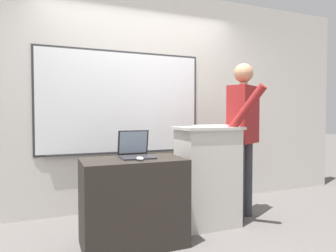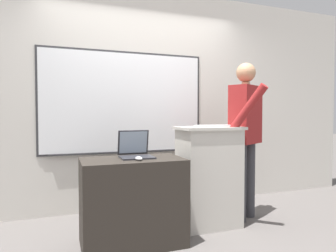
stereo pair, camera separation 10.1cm
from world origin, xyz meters
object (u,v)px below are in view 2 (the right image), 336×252
(side_desk, at_px, (133,201))
(laptop, at_px, (135,150))
(wireless_keyboard, at_px, (213,126))
(computer_mouse_by_laptop, at_px, (139,158))
(lectern_podium, at_px, (209,176))
(person_presenter, at_px, (246,129))

(side_desk, xyz_separation_m, laptop, (0.05, 0.09, 0.46))
(side_desk, height_order, wireless_keyboard, wireless_keyboard)
(side_desk, bearing_deg, wireless_keyboard, 7.90)
(wireless_keyboard, height_order, computer_mouse_by_laptop, wireless_keyboard)
(lectern_podium, height_order, computer_mouse_by_laptop, lectern_podium)
(lectern_podium, relative_size, wireless_keyboard, 2.75)
(lectern_podium, height_order, person_presenter, person_presenter)
(computer_mouse_by_laptop, bearing_deg, wireless_keyboard, 15.95)
(computer_mouse_by_laptop, bearing_deg, laptop, 85.13)
(side_desk, relative_size, computer_mouse_by_laptop, 9.08)
(person_presenter, relative_size, wireless_keyboard, 4.58)
(side_desk, distance_m, wireless_keyboard, 1.12)
(laptop, bearing_deg, computer_mouse_by_laptop, -94.87)
(lectern_podium, xyz_separation_m, computer_mouse_by_laptop, (-0.84, -0.30, 0.27))
(lectern_podium, distance_m, wireless_keyboard, 0.54)
(person_presenter, bearing_deg, computer_mouse_by_laptop, 164.70)
(side_desk, height_order, laptop, laptop)
(side_desk, height_order, person_presenter, person_presenter)
(lectern_podium, relative_size, person_presenter, 0.60)
(person_presenter, xyz_separation_m, computer_mouse_by_laptop, (-1.32, -0.34, -0.22))
(lectern_podium, relative_size, computer_mouse_by_laptop, 10.49)
(side_desk, bearing_deg, computer_mouse_by_laptop, -77.28)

